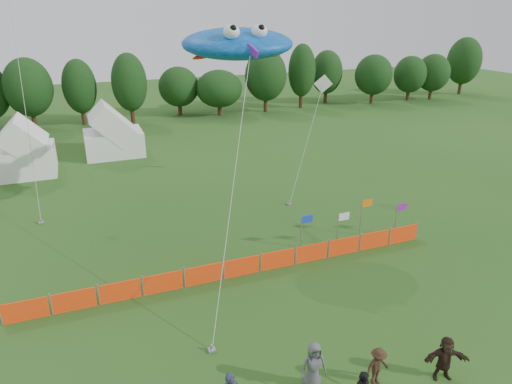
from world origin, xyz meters
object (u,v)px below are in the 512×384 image
object	(u,v)px
tent_right	(113,135)
spectator_f	(445,358)
tent_left	(26,151)
spectator_e	(313,366)
barrier_fence	(242,267)
spectator_c	(378,367)
stingray_kite	(236,43)

from	to	relation	value
tent_right	spectator_f	world-z (taller)	tent_right
tent_left	spectator_e	xyz separation A→B (m)	(11.02, -28.94, -0.95)
spectator_e	spectator_f	bearing A→B (deg)	-9.12
barrier_fence	spectator_c	world-z (taller)	spectator_c
spectator_e	spectator_f	xyz separation A→B (m)	(4.67, -1.33, -0.07)
tent_left	tent_right	world-z (taller)	tent_left
tent_right	stingray_kite	world-z (taller)	stingray_kite
tent_left	spectator_f	world-z (taller)	tent_left
spectator_c	spectator_f	distance (m)	2.53
spectator_f	stingray_kite	distance (m)	18.68
barrier_fence	tent_left	bearing A→B (deg)	117.91
barrier_fence	spectator_e	bearing A→B (deg)	-90.85
tent_right	barrier_fence	distance (m)	24.36
spectator_e	stingray_kite	xyz separation A→B (m)	(2.13, 14.25, 9.93)
barrier_fence	spectator_f	world-z (taller)	spectator_f
barrier_fence	stingray_kite	distance (m)	12.33
spectator_f	spectator_e	bearing A→B (deg)	-177.87
spectator_c	spectator_e	size ratio (longest dim) A/B	0.80
tent_right	spectator_c	bearing A→B (deg)	-79.31
tent_right	spectator_c	world-z (taller)	tent_right
barrier_fence	spectator_e	xyz separation A→B (m)	(-0.12, -7.93, 0.46)
barrier_fence	spectator_c	xyz separation A→B (m)	(2.11, -8.62, 0.27)
tent_right	spectator_e	world-z (taller)	tent_right
barrier_fence	stingray_kite	xyz separation A→B (m)	(2.01, 6.32, 10.39)
tent_right	spectator_f	size ratio (longest dim) A/B	2.93
barrier_fence	spectator_f	distance (m)	10.32
spectator_c	stingray_kite	world-z (taller)	stingray_kite
tent_right	tent_left	bearing A→B (deg)	-157.30
tent_left	stingray_kite	distance (m)	21.67
barrier_fence	spectator_f	xyz separation A→B (m)	(4.56, -9.26, 0.39)
barrier_fence	spectator_c	bearing A→B (deg)	-76.22
spectator_e	tent_left	bearing A→B (deg)	117.57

